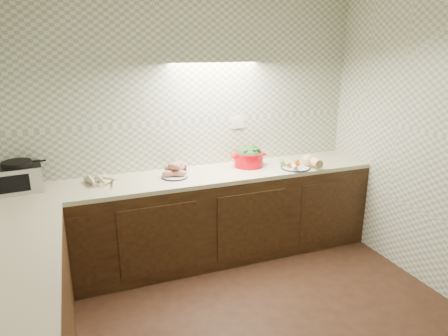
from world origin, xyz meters
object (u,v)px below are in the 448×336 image
object	(u,v)px
onion_bowl	(178,168)
dutch_oven	(249,157)
toaster_oven	(19,177)
sweet_potato_plate	(175,171)
parsnip_pile	(100,180)
veg_plate	(301,163)

from	to	relation	value
onion_bowl	dutch_oven	distance (m)	0.74
toaster_oven	sweet_potato_plate	bearing A→B (deg)	-10.46
onion_bowl	parsnip_pile	bearing A→B (deg)	-175.58
parsnip_pile	veg_plate	bearing A→B (deg)	-6.43
onion_bowl	veg_plate	distance (m)	1.24
toaster_oven	dutch_oven	size ratio (longest dim) A/B	1.07
sweet_potato_plate	dutch_oven	xyz separation A→B (m)	(0.79, 0.08, 0.04)
parsnip_pile	sweet_potato_plate	distance (m)	0.67
toaster_oven	dutch_oven	distance (m)	2.11
onion_bowl	veg_plate	world-z (taller)	veg_plate
dutch_oven	veg_plate	xyz separation A→B (m)	(0.47, -0.24, -0.05)
onion_bowl	dutch_oven	bearing A→B (deg)	-2.85
sweet_potato_plate	dutch_oven	world-z (taller)	dutch_oven
parsnip_pile	dutch_oven	xyz separation A→B (m)	(1.46, 0.02, 0.07)
parsnip_pile	veg_plate	xyz separation A→B (m)	(1.94, -0.22, 0.02)
dutch_oven	parsnip_pile	bearing A→B (deg)	-177.61
toaster_oven	veg_plate	bearing A→B (deg)	-11.46
sweet_potato_plate	onion_bowl	bearing A→B (deg)	63.38
toaster_oven	veg_plate	world-z (taller)	toaster_oven
toaster_oven	parsnip_pile	xyz separation A→B (m)	(0.65, -0.06, -0.09)
toaster_oven	sweet_potato_plate	world-z (taller)	toaster_oven
onion_bowl	veg_plate	xyz separation A→B (m)	(1.21, -0.27, 0.00)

